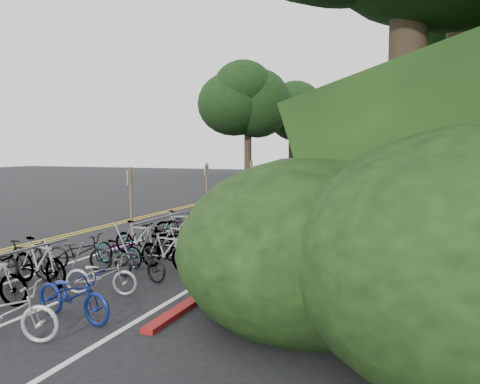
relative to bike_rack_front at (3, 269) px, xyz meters
name	(u,v)px	position (x,y,z in m)	size (l,w,h in m)	color
road_markings	(199,219)	(-1.94, 12.13, -0.84)	(7.47, 80.00, 0.01)	gold
red_curb	(320,218)	(3.12, 14.04, -0.79)	(0.25, 28.00, 0.10)	maroon
bike_rack_front	(3,269)	(0.00, 0.00, 0.00)	(1.12, 3.38, 1.12)	gray
bike_racks_rest	(269,196)	(0.42, 15.04, 0.01)	(1.14, 23.00, 1.17)	gray
signposts_rest	(232,181)	(-1.98, 16.04, 0.59)	(0.08, 18.40, 2.50)	brown
bike_front	(26,260)	(-1.29, 1.76, -0.35)	(1.63, 0.46, 0.98)	black
bike_valet	(134,250)	(0.40, 3.68, -0.36)	(3.56, 11.19, 1.10)	slate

